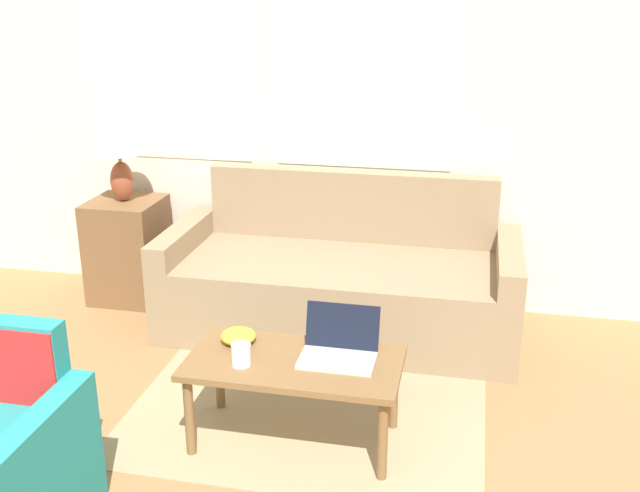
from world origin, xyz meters
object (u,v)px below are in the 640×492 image
couch (342,283)px  table_lamp (119,145)px  coffee_table (294,370)px  laptop (339,347)px  snack_bowl (238,336)px  cup_navy (241,355)px

couch → table_lamp: table_lamp is taller
coffee_table → laptop: laptop is taller
laptop → couch: bearing=99.9°
couch → coffee_table: 1.26m
laptop → snack_bowl: size_ratio=2.04×
table_lamp → snack_bowl: size_ratio=3.14×
laptop → cup_navy: 0.44m
laptop → snack_bowl: (-0.49, 0.05, -0.02)m
table_lamp → cup_navy: bearing=-49.7°
couch → laptop: (0.21, -1.19, 0.19)m
coffee_table → cup_navy: cup_navy is taller
snack_bowl → coffee_table: bearing=-20.8°
cup_navy → coffee_table: bearing=22.7°
cup_navy → snack_bowl: (-0.08, 0.20, -0.02)m
cup_navy → snack_bowl: 0.22m
coffee_table → snack_bowl: (-0.29, 0.11, 0.08)m
laptop → table_lamp: bearing=141.5°
table_lamp → laptop: size_ratio=1.54×
table_lamp → coffee_table: (1.47, -1.39, -0.67)m
table_lamp → laptop: (1.67, -1.33, -0.57)m
couch → cup_navy: bearing=-98.5°
couch → cup_navy: couch is taller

